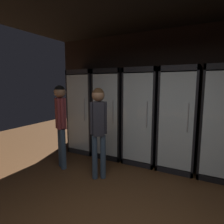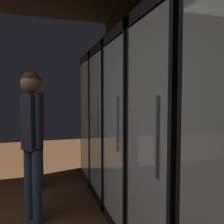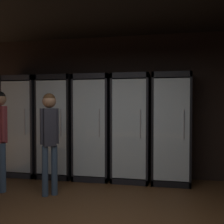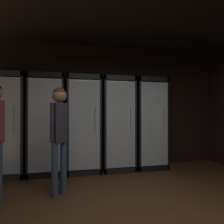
{
  "view_description": "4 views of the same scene",
  "coord_description": "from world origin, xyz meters",
  "px_view_note": "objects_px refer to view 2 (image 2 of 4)",
  "views": [
    {
      "loc": [
        0.64,
        -1.08,
        1.68
      ],
      "look_at": [
        -1.32,
        2.57,
        1.07
      ],
      "focal_mm": 30.34,
      "sensor_mm": 36.0,
      "label": 1
    },
    {
      "loc": [
        1.53,
        1.7,
        1.34
      ],
      "look_at": [
        -0.47,
        2.34,
        1.21
      ],
      "focal_mm": 37.55,
      "sensor_mm": 36.0,
      "label": 2
    },
    {
      "loc": [
        0.71,
        -2.24,
        1.45
      ],
      "look_at": [
        -0.25,
        2.48,
        1.3
      ],
      "focal_mm": 42.46,
      "sensor_mm": 36.0,
      "label": 3
    },
    {
      "loc": [
        -0.84,
        -1.19,
        1.23
      ],
      "look_at": [
        -0.11,
        2.43,
        1.25
      ],
      "focal_mm": 29.03,
      "sensor_mm": 36.0,
      "label": 4
    }
  ],
  "objects_px": {
    "shopper_far": "(36,120)",
    "shopper_near": "(32,128)",
    "cooler_right": "(185,147)",
    "cooler_center": "(143,132)",
    "cooler_left": "(119,125)",
    "cooler_far_left": "(104,119)"
  },
  "relations": [
    {
      "from": "cooler_right",
      "to": "shopper_near",
      "type": "xyz_separation_m",
      "value": [
        -1.15,
        -1.1,
        0.05
      ]
    },
    {
      "from": "shopper_near",
      "to": "cooler_right",
      "type": "bearing_deg",
      "value": 43.61
    },
    {
      "from": "cooler_far_left",
      "to": "cooler_right",
      "type": "relative_size",
      "value": 1.0
    },
    {
      "from": "shopper_near",
      "to": "cooler_center",
      "type": "bearing_deg",
      "value": 69.26
    },
    {
      "from": "cooler_far_left",
      "to": "shopper_far",
      "type": "distance_m",
      "value": 1.08
    },
    {
      "from": "cooler_center",
      "to": "shopper_far",
      "type": "xyz_separation_m",
      "value": [
        -1.31,
        -1.07,
        0.04
      ]
    },
    {
      "from": "shopper_near",
      "to": "shopper_far",
      "type": "bearing_deg",
      "value": 178.0
    },
    {
      "from": "shopper_near",
      "to": "cooler_far_left",
      "type": "bearing_deg",
      "value": 133.96
    },
    {
      "from": "cooler_far_left",
      "to": "cooler_center",
      "type": "distance_m",
      "value": 1.48
    },
    {
      "from": "cooler_center",
      "to": "shopper_near",
      "type": "distance_m",
      "value": 1.18
    },
    {
      "from": "cooler_far_left",
      "to": "cooler_left",
      "type": "bearing_deg",
      "value": -0.06
    },
    {
      "from": "cooler_center",
      "to": "cooler_right",
      "type": "height_order",
      "value": "same"
    },
    {
      "from": "cooler_left",
      "to": "cooler_right",
      "type": "xyz_separation_m",
      "value": [
        1.48,
        0.0,
        -0.0
      ]
    },
    {
      "from": "shopper_far",
      "to": "shopper_near",
      "type": "bearing_deg",
      "value": -2.0
    },
    {
      "from": "cooler_left",
      "to": "cooler_center",
      "type": "distance_m",
      "value": 0.74
    },
    {
      "from": "cooler_left",
      "to": "cooler_center",
      "type": "height_order",
      "value": "same"
    },
    {
      "from": "cooler_left",
      "to": "shopper_near",
      "type": "xyz_separation_m",
      "value": [
        0.32,
        -1.1,
        0.04
      ]
    },
    {
      "from": "cooler_far_left",
      "to": "cooler_center",
      "type": "relative_size",
      "value": 1.0
    },
    {
      "from": "cooler_left",
      "to": "shopper_far",
      "type": "xyz_separation_m",
      "value": [
        -0.57,
        -1.07,
        0.05
      ]
    },
    {
      "from": "cooler_center",
      "to": "shopper_near",
      "type": "xyz_separation_m",
      "value": [
        -0.42,
        -1.1,
        0.04
      ]
    },
    {
      "from": "cooler_far_left",
      "to": "shopper_near",
      "type": "bearing_deg",
      "value": -46.04
    },
    {
      "from": "cooler_right",
      "to": "shopper_near",
      "type": "distance_m",
      "value": 1.59
    }
  ]
}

